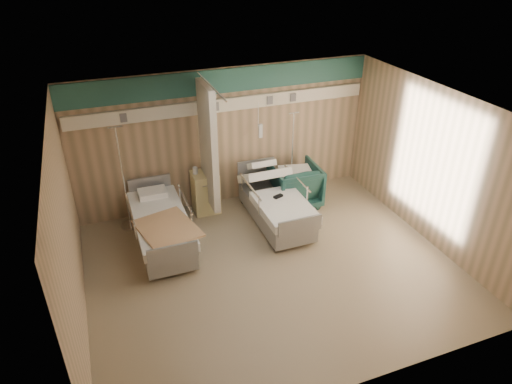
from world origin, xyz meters
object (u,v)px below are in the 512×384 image
at_px(visitor_armchair, 295,185).
at_px(iv_stand_right, 291,180).
at_px(bed_right, 276,208).
at_px(bedside_cabinet, 205,192).
at_px(iv_stand_left, 128,208).
at_px(bed_left, 162,231).

height_order(visitor_armchair, iv_stand_right, iv_stand_right).
distance_m(bed_right, iv_stand_right, 1.10).
bearing_deg(bedside_cabinet, iv_stand_left, -177.91).
bearing_deg(bedside_cabinet, bed_left, -139.40).
bearing_deg(bed_right, iv_stand_right, 49.77).
bearing_deg(iv_stand_right, bed_left, -163.93).
relative_size(bed_left, iv_stand_right, 1.15).
height_order(bed_right, bedside_cabinet, bedside_cabinet).
bearing_deg(bed_right, bedside_cabinet, 141.95).
xyz_separation_m(bed_left, iv_stand_right, (2.91, 0.84, 0.07)).
bearing_deg(iv_stand_left, bed_left, -60.37).
distance_m(visitor_armchair, iv_stand_right, 0.32).
bearing_deg(iv_stand_left, iv_stand_right, -0.10).
bearing_deg(iv_stand_right, iv_stand_left, 179.90).
xyz_separation_m(bedside_cabinet, visitor_armchair, (1.80, -0.37, 0.01)).
relative_size(bed_right, bedside_cabinet, 2.54).
height_order(bed_right, iv_stand_right, iv_stand_right).
bearing_deg(bedside_cabinet, bed_right, -38.05).
relative_size(bedside_cabinet, iv_stand_left, 0.41).
bearing_deg(visitor_armchair, bed_left, 12.92).
distance_m(bedside_cabinet, iv_stand_right, 1.86).
height_order(bed_right, iv_stand_left, iv_stand_left).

